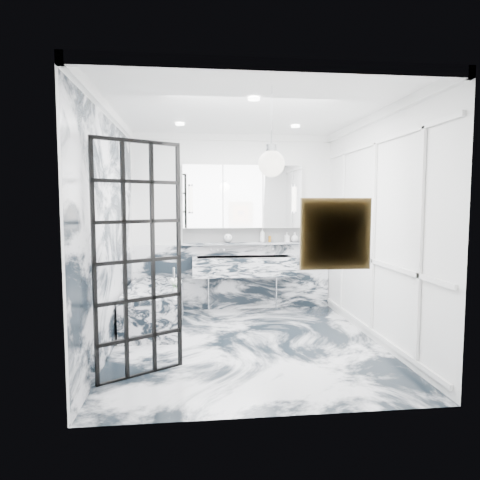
{
  "coord_description": "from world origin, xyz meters",
  "views": [
    {
      "loc": [
        -0.63,
        -5.05,
        1.71
      ],
      "look_at": [
        -0.02,
        0.5,
        1.23
      ],
      "focal_mm": 32.0,
      "sensor_mm": 36.0,
      "label": 1
    }
  ],
  "objects": [
    {
      "name": "wall_right",
      "position": [
        1.6,
        0.0,
        1.4
      ],
      "size": [
        0.0,
        3.6,
        3.6
      ],
      "primitive_type": "plane",
      "rotation": [
        1.57,
        0.0,
        -1.57
      ],
      "color": "white",
      "rests_on": "floor"
    },
    {
      "name": "crittall_door",
      "position": [
        -1.16,
        -0.82,
        1.15
      ],
      "size": [
        0.78,
        0.49,
        2.3
      ],
      "primitive_type": null,
      "rotation": [
        0.0,
        0.0,
        0.54
      ],
      "color": "black",
      "rests_on": "floor"
    },
    {
      "name": "mirror_cabinet",
      "position": [
        0.15,
        1.73,
        1.82
      ],
      "size": [
        1.9,
        0.16,
        1.0
      ],
      "primitive_type": "cube",
      "color": "white",
      "rests_on": "wall_back"
    },
    {
      "name": "ledge",
      "position": [
        0.15,
        1.72,
        1.07
      ],
      "size": [
        1.9,
        0.14,
        0.04
      ],
      "primitive_type": "cube",
      "color": "silver",
      "rests_on": "wall_back"
    },
    {
      "name": "bathtub",
      "position": [
        -1.18,
        0.9,
        0.28
      ],
      "size": [
        0.75,
        1.65,
        0.55
      ],
      "primitive_type": "cube",
      "color": "silver",
      "rests_on": "floor"
    },
    {
      "name": "flower_vase",
      "position": [
        -0.86,
        0.21,
        0.61
      ],
      "size": [
        0.09,
        0.09,
        0.12
      ],
      "primitive_type": "cylinder",
      "color": "silver",
      "rests_on": "bathtub"
    },
    {
      "name": "artwork",
      "position": [
        0.49,
        -1.76,
        1.47
      ],
      "size": [
        0.47,
        0.05,
        0.47
      ],
      "primitive_type": "cube",
      "color": "#BB5E13",
      "rests_on": "wall_front"
    },
    {
      "name": "panel_molding",
      "position": [
        1.58,
        0.0,
        1.3
      ],
      "size": [
        0.03,
        3.4,
        2.3
      ],
      "primitive_type": "cube",
      "color": "white",
      "rests_on": "floor"
    },
    {
      "name": "soap_bottle_c",
      "position": [
        1.0,
        1.71,
        1.17
      ],
      "size": [
        0.15,
        0.15,
        0.15
      ],
      "primitive_type": "imported",
      "rotation": [
        0.0,
        0.0,
        0.34
      ],
      "color": "silver",
      "rests_on": "ledge"
    },
    {
      "name": "ceiling",
      "position": [
        0.0,
        0.0,
        2.8
      ],
      "size": [
        3.6,
        3.6,
        0.0
      ],
      "primitive_type": "plane",
      "rotation": [
        3.14,
        0.0,
        0.0
      ],
      "color": "white",
      "rests_on": "wall_back"
    },
    {
      "name": "sconce_left",
      "position": [
        -0.67,
        1.63,
        1.78
      ],
      "size": [
        0.07,
        0.07,
        0.4
      ],
      "primitive_type": "cylinder",
      "color": "white",
      "rests_on": "mirror_cabinet"
    },
    {
      "name": "marble_clad_back",
      "position": [
        0.0,
        1.78,
        0.53
      ],
      "size": [
        3.18,
        0.05,
        1.05
      ],
      "primitive_type": "cube",
      "color": "silver",
      "rests_on": "floor"
    },
    {
      "name": "sconce_right",
      "position": [
        0.97,
        1.63,
        1.78
      ],
      "size": [
        0.07,
        0.07,
        0.4
      ],
      "primitive_type": "cylinder",
      "color": "white",
      "rests_on": "mirror_cabinet"
    },
    {
      "name": "face_pot",
      "position": [
        -0.08,
        1.71,
        1.17
      ],
      "size": [
        0.13,
        0.13,
        0.13
      ],
      "primitive_type": "sphere",
      "color": "white",
      "rests_on": "ledge"
    },
    {
      "name": "floor",
      "position": [
        0.0,
        0.0,
        0.0
      ],
      "size": [
        3.6,
        3.6,
        0.0
      ],
      "primitive_type": "plane",
      "color": "silver",
      "rests_on": "ground"
    },
    {
      "name": "wall_back",
      "position": [
        0.0,
        1.8,
        1.4
      ],
      "size": [
        3.6,
        0.0,
        3.6
      ],
      "primitive_type": "plane",
      "rotation": [
        1.57,
        0.0,
        0.0
      ],
      "color": "white",
      "rests_on": "floor"
    },
    {
      "name": "soap_bottle_a",
      "position": [
        0.47,
        1.71,
        1.2
      ],
      "size": [
        0.11,
        0.11,
        0.22
      ],
      "primitive_type": "imported",
      "rotation": [
        0.0,
        0.0,
        -0.41
      ],
      "color": "#8C5919",
      "rests_on": "ledge"
    },
    {
      "name": "marble_clad_left",
      "position": [
        -1.59,
        0.0,
        1.34
      ],
      "size": [
        0.02,
        3.56,
        2.68
      ],
      "primitive_type": "cube",
      "color": "silver",
      "rests_on": "floor"
    },
    {
      "name": "pendant_light",
      "position": [
        0.07,
        -1.23,
        2.07
      ],
      "size": [
        0.24,
        0.24,
        0.24
      ],
      "primitive_type": "sphere",
      "color": "white",
      "rests_on": "ceiling"
    },
    {
      "name": "subway_tile",
      "position": [
        0.15,
        1.78,
        1.21
      ],
      "size": [
        1.9,
        0.03,
        0.23
      ],
      "primitive_type": "cube",
      "color": "white",
      "rests_on": "wall_back"
    },
    {
      "name": "soap_bottle_b",
      "position": [
        0.87,
        1.71,
        1.17
      ],
      "size": [
        0.07,
        0.08,
        0.15
      ],
      "primitive_type": "imported",
      "rotation": [
        0.0,
        0.0,
        0.08
      ],
      "color": "#4C4C51",
      "rests_on": "ledge"
    },
    {
      "name": "wall_front",
      "position": [
        0.0,
        -1.8,
        1.4
      ],
      "size": [
        3.6,
        0.0,
        3.6
      ],
      "primitive_type": "plane",
      "rotation": [
        -1.57,
        0.0,
        0.0
      ],
      "color": "white",
      "rests_on": "floor"
    },
    {
      "name": "wall_left",
      "position": [
        -1.6,
        0.0,
        1.4
      ],
      "size": [
        0.0,
        3.6,
        3.6
      ],
      "primitive_type": "plane",
      "rotation": [
        1.57,
        0.0,
        1.57
      ],
      "color": "white",
      "rests_on": "floor"
    },
    {
      "name": "amber_bottle",
      "position": [
        0.59,
        1.71,
        1.14
      ],
      "size": [
        0.04,
        0.04,
        0.1
      ],
      "primitive_type": "cylinder",
      "color": "#8C5919",
      "rests_on": "ledge"
    },
    {
      "name": "trough_sink",
      "position": [
        0.15,
        1.55,
        0.73
      ],
      "size": [
        1.6,
        0.45,
        0.3
      ],
      "primitive_type": "cube",
      "color": "silver",
      "rests_on": "wall_back"
    }
  ]
}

